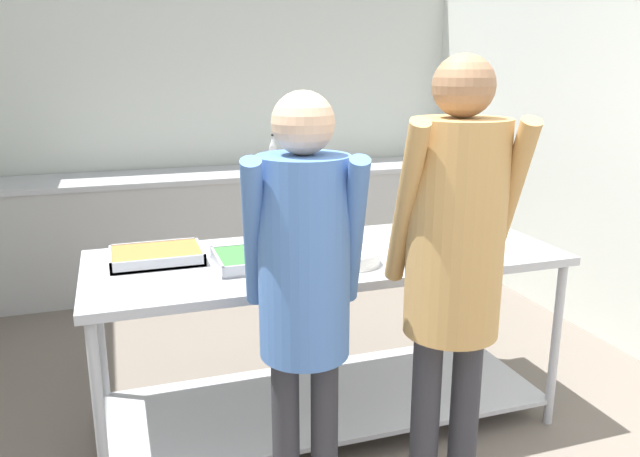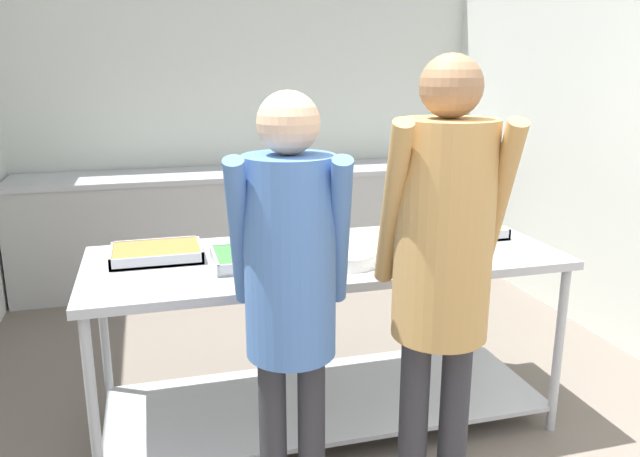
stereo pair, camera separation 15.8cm
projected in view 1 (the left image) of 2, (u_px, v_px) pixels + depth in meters
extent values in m
cube|color=silver|center=(234.00, 117.00, 5.35)|extent=(4.04, 0.06, 2.65)
cube|color=silver|center=(609.00, 136.00, 3.96)|extent=(0.06, 4.48, 2.65)
cube|color=#A8A8A8|center=(246.00, 227.00, 5.24)|extent=(3.88, 0.62, 0.88)
cube|color=#ADAFB5|center=(245.00, 173.00, 5.12)|extent=(3.88, 0.65, 0.04)
cube|color=black|center=(161.00, 176.00, 4.91)|extent=(0.55, 0.39, 0.02)
cube|color=#ADAFB5|center=(327.00, 258.00, 2.98)|extent=(2.22, 0.86, 0.04)
cube|color=#ADAFB5|center=(326.00, 399.00, 3.17)|extent=(2.14, 0.78, 0.02)
cylinder|color=#ADAFB5|center=(100.00, 421.00, 2.42)|extent=(0.04, 0.04, 0.85)
cylinder|color=#ADAFB5|center=(555.00, 346.00, 3.07)|extent=(0.04, 0.04, 0.85)
cylinder|color=#ADAFB5|center=(101.00, 341.00, 3.11)|extent=(0.04, 0.04, 0.85)
cylinder|color=#ADAFB5|center=(472.00, 293.00, 3.76)|extent=(0.04, 0.04, 0.85)
cube|color=#ADAFB5|center=(157.00, 260.00, 2.86)|extent=(0.41, 0.31, 0.01)
cube|color=#9E6B33|center=(156.00, 254.00, 2.86)|extent=(0.39, 0.28, 0.04)
cube|color=#ADAFB5|center=(159.00, 265.00, 2.72)|extent=(0.41, 0.01, 0.05)
cube|color=#ADAFB5|center=(154.00, 246.00, 2.99)|extent=(0.41, 0.01, 0.05)
cube|color=#ADAFB5|center=(111.00, 259.00, 2.80)|extent=(0.01, 0.31, 0.05)
cube|color=#ADAFB5|center=(200.00, 251.00, 2.92)|extent=(0.01, 0.31, 0.05)
cube|color=#ADAFB5|center=(262.00, 262.00, 2.82)|extent=(0.42, 0.32, 0.01)
cube|color=#387A38|center=(262.00, 257.00, 2.82)|extent=(0.40, 0.30, 0.04)
cube|color=#ADAFB5|center=(271.00, 268.00, 2.68)|extent=(0.42, 0.01, 0.05)
cube|color=#ADAFB5|center=(255.00, 248.00, 2.96)|extent=(0.42, 0.01, 0.05)
cube|color=#ADAFB5|center=(217.00, 262.00, 2.76)|extent=(0.01, 0.32, 0.05)
cube|color=#ADAFB5|center=(305.00, 254.00, 2.88)|extent=(0.01, 0.32, 0.05)
cylinder|color=white|center=(350.00, 263.00, 2.82)|extent=(0.26, 0.26, 0.01)
cylinder|color=white|center=(350.00, 260.00, 2.82)|extent=(0.26, 0.26, 0.01)
cylinder|color=white|center=(350.00, 258.00, 2.81)|extent=(0.26, 0.26, 0.01)
cylinder|color=white|center=(351.00, 255.00, 2.81)|extent=(0.26, 0.26, 0.01)
cylinder|color=white|center=(351.00, 253.00, 2.81)|extent=(0.25, 0.25, 0.01)
cylinder|color=#ADAFB5|center=(414.00, 243.00, 2.98)|extent=(0.23, 0.23, 0.10)
cylinder|color=brown|center=(415.00, 235.00, 2.96)|extent=(0.20, 0.20, 0.01)
cylinder|color=black|center=(449.00, 232.00, 3.02)|extent=(0.14, 0.02, 0.02)
cube|color=#ADAFB5|center=(461.00, 232.00, 3.33)|extent=(0.36, 0.29, 0.01)
cube|color=gold|center=(461.00, 228.00, 3.32)|extent=(0.34, 0.26, 0.04)
cube|color=#ADAFB5|center=(475.00, 235.00, 3.20)|extent=(0.36, 0.01, 0.05)
cube|color=#ADAFB5|center=(448.00, 222.00, 3.45)|extent=(0.36, 0.01, 0.05)
cube|color=#ADAFB5|center=(432.00, 231.00, 3.27)|extent=(0.01, 0.29, 0.05)
cube|color=#ADAFB5|center=(490.00, 226.00, 3.38)|extent=(0.01, 0.29, 0.05)
cylinder|color=#2D2D33|center=(286.00, 448.00, 2.32)|extent=(0.10, 0.10, 0.77)
cylinder|color=#2D2D33|center=(324.00, 446.00, 2.33)|extent=(0.10, 0.10, 0.77)
cylinder|color=#4770B2|center=(254.00, 236.00, 2.10)|extent=(0.14, 0.33, 0.58)
cylinder|color=#4770B2|center=(353.00, 233.00, 2.13)|extent=(0.14, 0.33, 0.58)
cylinder|color=#4770B2|center=(304.00, 258.00, 2.14)|extent=(0.32, 0.32, 0.71)
sphere|color=tan|center=(303.00, 123.00, 2.02)|extent=(0.21, 0.21, 0.21)
cylinder|color=#2D2D33|center=(424.00, 433.00, 2.36)|extent=(0.11, 0.11, 0.83)
cylinder|color=#2D2D33|center=(463.00, 430.00, 2.38)|extent=(0.11, 0.11, 0.83)
cylinder|color=tan|center=(406.00, 206.00, 2.12)|extent=(0.13, 0.35, 0.62)
cylinder|color=tan|center=(507.00, 203.00, 2.16)|extent=(0.13, 0.35, 0.62)
cylinder|color=tan|center=(455.00, 229.00, 2.16)|extent=(0.34, 0.34, 0.77)
sphere|color=#8C6647|center=(464.00, 86.00, 2.04)|extent=(0.21, 0.21, 0.21)
cylinder|color=silver|center=(273.00, 158.00, 5.12)|extent=(0.06, 0.06, 0.20)
cone|color=silver|center=(273.00, 141.00, 5.08)|extent=(0.05, 0.05, 0.08)
cylinder|color=black|center=(273.00, 135.00, 5.07)|extent=(0.03, 0.03, 0.02)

